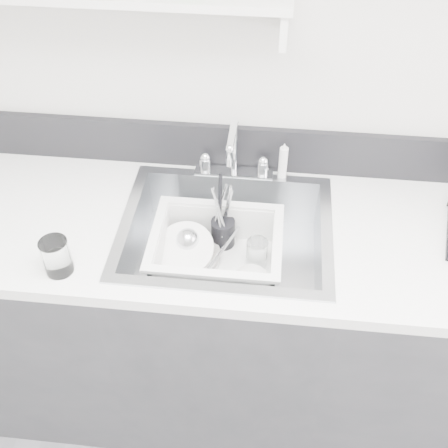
# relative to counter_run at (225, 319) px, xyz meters

# --- Properties ---
(room_shell) EXTENTS (3.50, 3.00, 2.60)m
(room_shell) POSITION_rel_counter_run_xyz_m (0.00, -0.80, 1.22)
(room_shell) COLOR silver
(room_shell) RESTS_ON ground
(counter_run) EXTENTS (3.20, 0.62, 0.92)m
(counter_run) POSITION_rel_counter_run_xyz_m (0.00, 0.00, 0.00)
(counter_run) COLOR #2B2B2E
(counter_run) RESTS_ON ground
(backsplash) EXTENTS (3.20, 0.02, 0.16)m
(backsplash) POSITION_rel_counter_run_xyz_m (0.00, 0.30, 0.54)
(backsplash) COLOR black
(backsplash) RESTS_ON counter_run
(sink) EXTENTS (0.64, 0.52, 0.20)m
(sink) POSITION_rel_counter_run_xyz_m (0.00, 0.00, 0.37)
(sink) COLOR silver
(sink) RESTS_ON counter_run
(faucet) EXTENTS (0.26, 0.18, 0.23)m
(faucet) POSITION_rel_counter_run_xyz_m (0.00, 0.25, 0.52)
(faucet) COLOR silver
(faucet) RESTS_ON counter_run
(side_sprayer) EXTENTS (0.03, 0.03, 0.14)m
(side_sprayer) POSITION_rel_counter_run_xyz_m (0.16, 0.25, 0.53)
(side_sprayer) COLOR white
(side_sprayer) RESTS_ON counter_run
(wash_tub) EXTENTS (0.41, 0.33, 0.15)m
(wash_tub) POSITION_rel_counter_run_xyz_m (-0.03, -0.03, 0.37)
(wash_tub) COLOR white
(wash_tub) RESTS_ON sink
(plate_stack) EXTENTS (0.23, 0.22, 0.09)m
(plate_stack) POSITION_rel_counter_run_xyz_m (-0.12, -0.00, 0.33)
(plate_stack) COLOR white
(plate_stack) RESTS_ON wash_tub
(utensil_cup) EXTENTS (0.08, 0.08, 0.26)m
(utensil_cup) POSITION_rel_counter_run_xyz_m (-0.02, 0.08, 0.36)
(utensil_cup) COLOR black
(utensil_cup) RESTS_ON wash_tub
(ladle) EXTENTS (0.31, 0.18, 0.08)m
(ladle) POSITION_rel_counter_run_xyz_m (-0.05, 0.00, 0.35)
(ladle) COLOR silver
(ladle) RESTS_ON wash_tub
(tumbler_in_tub) EXTENTS (0.09, 0.09, 0.10)m
(tumbler_in_tub) POSITION_rel_counter_run_xyz_m (0.10, 0.00, 0.36)
(tumbler_in_tub) COLOR white
(tumbler_in_tub) RESTS_ON wash_tub
(tumbler_counter) EXTENTS (0.09, 0.09, 0.11)m
(tumbler_counter) POSITION_rel_counter_run_xyz_m (-0.44, -0.22, 0.51)
(tumbler_counter) COLOR white
(tumbler_counter) RESTS_ON counter_run
(bowl_small) EXTENTS (0.14, 0.14, 0.03)m
(bowl_small) POSITION_rel_counter_run_xyz_m (0.09, -0.08, 0.32)
(bowl_small) COLOR white
(bowl_small) RESTS_ON wash_tub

